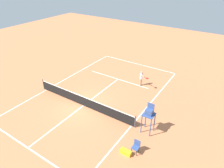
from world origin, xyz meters
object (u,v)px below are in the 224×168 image
Objects in this scene: player_serving at (141,77)px; equipment_bag at (126,152)px; umpire_chair at (149,114)px; courtside_chair_near at (136,146)px; tennis_ball at (117,89)px.

equipment_bag is at bearing 37.98° from player_serving.
umpire_chair reaches higher than player_serving.
tennis_ball is at bearing -49.43° from courtside_chair_near.
player_serving is 1.69× the size of courtside_chair_near.
courtside_chair_near is at bearing 41.97° from player_serving.
equipment_bag is (-4.68, 6.49, 0.12)m from tennis_ball.
courtside_chair_near reaches higher than tennis_ball.
courtside_chair_near is 1.25× the size of equipment_bag.
courtside_chair_near is 0.77m from equipment_bag.
equipment_bag is at bearing 45.30° from courtside_chair_near.
player_serving reaches higher than tennis_ball.
equipment_bag is at bearing 83.90° from umpire_chair.
equipment_bag is (0.29, 2.67, -1.46)m from umpire_chair.
player_serving is at bearing -129.99° from tennis_ball.
equipment_bag is (-3.06, 8.42, -0.80)m from player_serving.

